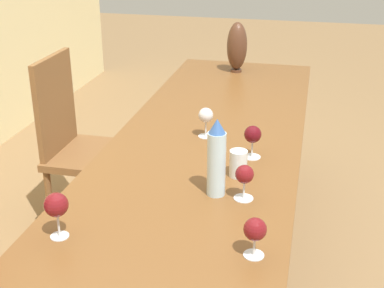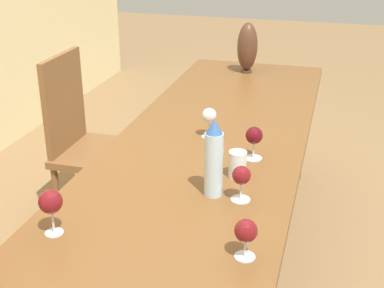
# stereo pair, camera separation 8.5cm
# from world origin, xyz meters

# --- Properties ---
(dining_table) EXTENTS (2.91, 0.81, 0.74)m
(dining_table) POSITION_xyz_m (0.00, 0.00, 0.67)
(dining_table) COLOR brown
(dining_table) RESTS_ON ground_plane
(water_bottle) EXTENTS (0.06, 0.06, 0.28)m
(water_bottle) POSITION_xyz_m (-0.32, -0.13, 0.88)
(water_bottle) COLOR silver
(water_bottle) RESTS_ON dining_table
(water_tumbler) EXTENTS (0.07, 0.07, 0.10)m
(water_tumbler) POSITION_xyz_m (-0.17, -0.18, 0.79)
(water_tumbler) COLOR silver
(water_tumbler) RESTS_ON dining_table
(vase) EXTENTS (0.12, 0.12, 0.30)m
(vase) POSITION_xyz_m (1.22, 0.04, 0.90)
(vase) COLOR #4C2D1E
(vase) RESTS_ON dining_table
(wine_glass_0) EXTENTS (0.07, 0.07, 0.13)m
(wine_glass_0) POSITION_xyz_m (0.01, -0.21, 0.83)
(wine_glass_0) COLOR silver
(wine_glass_0) RESTS_ON dining_table
(wine_glass_1) EXTENTS (0.06, 0.06, 0.13)m
(wine_glass_1) POSITION_xyz_m (0.17, 0.01, 0.83)
(wine_glass_1) COLOR silver
(wine_glass_1) RESTS_ON dining_table
(wine_glass_3) EXTENTS (0.07, 0.07, 0.12)m
(wine_glass_3) POSITION_xyz_m (-0.66, -0.30, 0.82)
(wine_glass_3) COLOR silver
(wine_glass_3) RESTS_ON dining_table
(wine_glass_4) EXTENTS (0.07, 0.07, 0.15)m
(wine_glass_4) POSITION_xyz_m (-0.69, 0.28, 0.85)
(wine_glass_4) COLOR silver
(wine_glass_4) RESTS_ON dining_table
(wine_glass_5) EXTENTS (0.07, 0.07, 0.13)m
(wine_glass_5) POSITION_xyz_m (-0.34, -0.23, 0.83)
(wine_glass_5) COLOR silver
(wine_glass_5) RESTS_ON dining_table
(chair_far) EXTENTS (0.44, 0.44, 0.96)m
(chair_far) POSITION_xyz_m (0.51, 0.77, 0.50)
(chair_far) COLOR brown
(chair_far) RESTS_ON ground_plane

